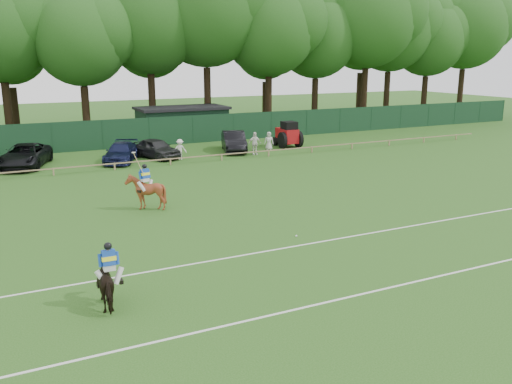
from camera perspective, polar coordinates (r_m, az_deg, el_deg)
ground at (r=23.17m, az=2.18°, el=-5.11°), size 160.00×160.00×0.00m
horse_dark at (r=17.71m, az=-15.08°, el=-9.24°), size 0.84×1.78×1.49m
horse_chestnut at (r=28.15m, az=-11.54°, el=0.02°), size 1.90×2.02×1.84m
suv_black at (r=41.69m, az=-23.15°, el=3.53°), size 4.45×6.39×1.62m
sedan_navy at (r=41.50m, az=-14.02°, el=4.06°), size 3.80×5.26×1.42m
hatch_grey at (r=42.49m, az=-10.45°, el=4.54°), size 3.22×4.80×1.52m
estate_black at (r=44.87m, az=-2.34°, el=5.34°), size 3.23×5.30×1.65m
spectator_left at (r=41.60m, az=-8.01°, el=4.46°), size 1.10×0.76×1.56m
spectator_mid at (r=43.30m, az=-0.15°, el=5.14°), size 1.07×0.47×1.80m
spectator_right at (r=45.43m, az=1.37°, el=5.39°), size 0.89×0.77×1.55m
rider_dark at (r=17.44m, az=-15.21°, el=-7.16°), size 0.94×0.38×1.41m
rider_chestnut at (r=27.96m, az=-11.61°, el=1.61°), size 0.98×0.52×2.05m
polo_ball at (r=23.65m, az=4.27°, el=-4.63°), size 0.09×0.09×0.09m
pitch_lines at (r=20.36m, az=6.91°, el=-7.96°), size 60.00×5.10×0.01m
pitch_rail at (r=39.33m, az=-10.40°, el=3.32°), size 62.10×0.10×0.50m
perimeter_fence at (r=47.82m, az=-13.46°, el=6.02°), size 92.08×0.08×2.50m
utility_shed at (r=52.26m, az=-7.78°, el=7.25°), size 8.40×4.40×3.04m
tree_row at (r=56.16m, az=-13.26°, el=5.89°), size 96.00×12.00×21.00m
tractor at (r=47.16m, az=3.37°, el=6.03°), size 1.89×2.69×2.22m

